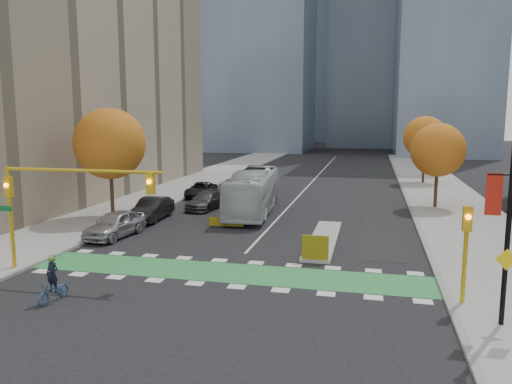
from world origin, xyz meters
The scene contains 24 objects.
ground centered at (0.00, 0.00, 0.00)m, with size 300.00×300.00×0.00m, color black.
sidewalk_west centered at (-13.50, 20.00, 0.07)m, with size 7.00×120.00×0.15m, color gray.
sidewalk_east centered at (13.50, 20.00, 0.07)m, with size 7.00×120.00×0.15m, color gray.
curb_west centered at (-10.00, 20.00, 0.07)m, with size 0.30×120.00×0.16m, color gray.
curb_east centered at (10.00, 20.00, 0.07)m, with size 0.30×120.00×0.16m, color gray.
bike_crossing centered at (0.00, 1.50, 0.01)m, with size 20.00×3.00×0.01m, color #2C8740.
centre_line centered at (0.00, 40.00, 0.01)m, with size 0.15×70.00×0.01m, color silver.
bike_lane_paint centered at (7.50, 30.00, 0.01)m, with size 2.50×50.00×0.01m, color black.
median_island centered at (4.00, 9.00, 0.08)m, with size 1.60×10.00×0.16m, color gray.
hazard_board centered at (4.00, 4.20, 0.80)m, with size 1.40×0.12×1.30m, color yellow.
building_west centered at (-24.00, 22.00, 12.50)m, with size 16.00×44.00×25.00m, color gray.
tower_far centered at (-4.00, 140.00, 40.00)m, with size 26.00×26.00×80.00m, color #47566B.
tree_west centered at (-12.00, 12.00, 5.62)m, with size 5.20×5.20×8.22m.
tree_east_near centered at (12.00, 22.00, 4.86)m, with size 4.40×4.40×7.08m.
tree_east_far centered at (12.50, 38.00, 5.24)m, with size 4.80×4.80×7.65m.
traffic_signal_west centered at (-7.93, -0.51, 4.03)m, with size 8.53×0.56×5.20m.
traffic_signal_east centered at (10.50, -0.51, 2.73)m, with size 0.35×0.43×4.10m.
banner_lamppost centered at (11.50, -2.50, 4.61)m, with size 1.65×0.36×8.28m.
cyclist centered at (-5.91, -3.89, 0.66)m, with size 0.79×1.77×1.97m.
bus centered at (-2.34, 16.76, 1.70)m, with size 2.85×12.19×3.40m, color #B7BEBF.
parked_car_a centered at (-9.00, 6.91, 0.84)m, with size 1.99×4.94×1.68m, color #A7A8AD.
parked_car_b centered at (-9.00, 12.39, 0.82)m, with size 1.74×4.99×1.65m, color black.
parked_car_c centered at (-6.50, 17.39, 0.71)m, with size 1.99×4.88×1.42m, color #444448.
parked_car_d centered at (-9.00, 23.24, 0.70)m, with size 2.31×5.01×1.39m, color black.
Camera 1 is at (6.72, -21.22, 7.61)m, focal length 35.00 mm.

